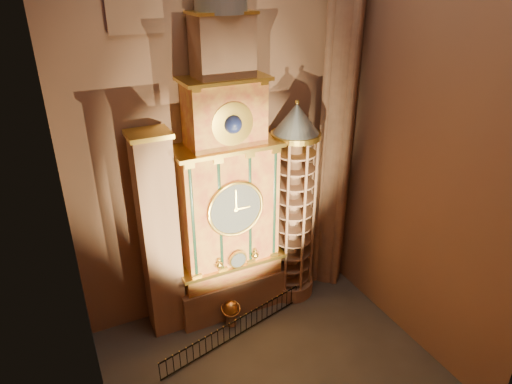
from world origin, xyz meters
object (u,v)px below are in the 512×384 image
astronomical_clock (227,193)px  iron_railing (235,329)px  celestial_globe (231,311)px  portrait_tower (159,237)px  stair_turret (293,207)px

astronomical_clock → iron_railing: size_ratio=2.09×
iron_railing → celestial_globe: bearing=78.7°
astronomical_clock → iron_railing: 6.60m
astronomical_clock → portrait_tower: bearing=179.7°
portrait_tower → celestial_globe: portrait_tower is taller
astronomical_clock → stair_turret: (3.50, -0.26, -1.41)m
portrait_tower → iron_railing: portrait_tower is taller
portrait_tower → iron_railing: (2.66, -2.36, -4.59)m
astronomical_clock → celestial_globe: size_ratio=11.85×
astronomical_clock → celestial_globe: astronomical_clock is taller
stair_turret → celestial_globe: stair_turret is taller
stair_turret → celestial_globe: size_ratio=7.67×
stair_turret → portrait_tower: bearing=177.7°
portrait_tower → astronomical_clock: bearing=-0.3°
astronomical_clock → celestial_globe: (-0.55, -1.36, -5.83)m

